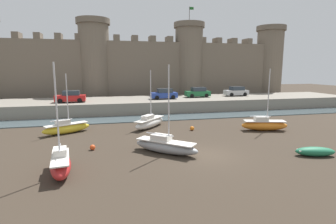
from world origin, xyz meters
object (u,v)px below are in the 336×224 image
Objects in this scene: rowboat_foreground_right at (315,151)px; sailboat_foreground_left at (66,128)px; car_quay_east at (71,97)px; sailboat_midflat_right at (61,164)px; car_quay_west at (164,94)px; car_quay_centre_east at (236,91)px; sailboat_near_channel_right at (165,146)px; sailboat_near_channel_left at (150,122)px; mooring_buoy_off_centre at (93,147)px; sailboat_foreground_centre at (264,125)px; mooring_buoy_mid_mud at (192,128)px; car_quay_centre_west at (198,92)px.

sailboat_foreground_left is at bearing 148.69° from rowboat_foreground_right.
rowboat_foreground_right is 0.74× the size of car_quay_east.
sailboat_midflat_right is 26.20m from car_quay_west.
car_quay_centre_east is at bearing 7.47° from car_quay_west.
sailboat_near_channel_right reaches higher than car_quay_east.
mooring_buoy_off_centre is (-5.75, -6.93, -0.39)m from sailboat_near_channel_left.
sailboat_foreground_centre is 25.78m from car_quay_east.
sailboat_foreground_centre is 0.95× the size of sailboat_midflat_right.
sailboat_midflat_right reaches higher than rowboat_foreground_right.
rowboat_foreground_right reaches higher than mooring_buoy_off_centre.
sailboat_near_channel_left is 1.53× the size of car_quay_centre_east.
rowboat_foreground_right is (10.70, -3.24, -0.23)m from sailboat_near_channel_right.
mooring_buoy_mid_mud is 10.93m from mooring_buoy_off_centre.
sailboat_foreground_centre reaches higher than car_quay_west.
sailboat_midflat_right is 1.65× the size of car_quay_west.
mooring_buoy_mid_mud is at bearing -28.95° from sailboat_near_channel_left.
sailboat_midflat_right is at bearing -160.57° from sailboat_near_channel_right.
sailboat_foreground_centre reaches higher than car_quay_centre_west.
car_quay_west reaches higher than rowboat_foreground_right.
car_quay_east is at bearing 94.43° from sailboat_foreground_left.
sailboat_near_channel_right is at bearing -123.28° from mooring_buoy_mid_mud.
car_quay_centre_west is (-1.25, 17.28, 1.93)m from sailboat_foreground_centre.
mooring_buoy_off_centre is at bearing -65.92° from sailboat_foreground_left.
car_quay_centre_west is at bearing -177.10° from car_quay_centre_east.
rowboat_foreground_right is at bearing -18.07° from mooring_buoy_off_centre.
mooring_buoy_mid_mud is at bearing -129.96° from car_quay_centre_east.
sailboat_foreground_centre is (11.54, -4.02, 0.02)m from sailboat_near_channel_left.
car_quay_centre_east is at bearing 51.90° from sailboat_near_channel_right.
sailboat_midflat_right is 10.91m from sailboat_foreground_left.
car_quay_west is (-6.05, -1.37, 0.00)m from car_quay_centre_west.
car_quay_centre_west is (17.70, 24.77, 1.88)m from sailboat_midflat_right.
car_quay_west is (9.99, 18.82, 2.33)m from mooring_buoy_off_centre.
sailboat_near_channel_right is 21.92m from car_quay_east.
sailboat_near_channel_left is 0.98× the size of sailboat_foreground_centre.
sailboat_near_channel_right is at bearing 19.43° from sailboat_midflat_right.
sailboat_foreground_centre is 8.27m from rowboat_foreground_right.
car_quay_centre_west is 1.00× the size of car_quay_west.
car_quay_west reaches higher than mooring_buoy_mid_mud.
sailboat_near_channel_left is 12.77m from car_quay_west.
sailboat_foreground_centre is 1.56× the size of car_quay_west.
mooring_buoy_mid_mud is 16.89m from car_quay_centre_west.
sailboat_near_channel_left is at bearing -109.62° from car_quay_west.
sailboat_near_channel_left is 0.94× the size of sailboat_near_channel_right.
car_quay_centre_west reaches higher than mooring_buoy_mid_mud.
car_quay_east is at bearing -174.06° from car_quay_centre_east.
car_quay_east reaches higher than mooring_buoy_off_centre.
mooring_buoy_off_centre is 25.89m from car_quay_centre_west.
sailboat_foreground_left is at bearing -143.55° from car_quay_centre_west.
car_quay_west is at bearing 104.46° from rowboat_foreground_right.
sailboat_foreground_left is at bearing 134.97° from sailboat_near_channel_right.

